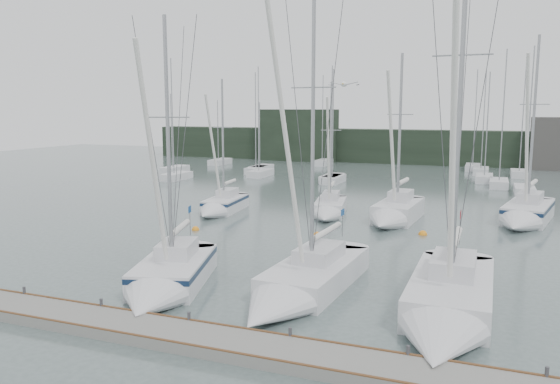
{
  "coord_description": "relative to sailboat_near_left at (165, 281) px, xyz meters",
  "views": [
    {
      "loc": [
        8.11,
        -20.81,
        8.17
      ],
      "look_at": [
        -1.88,
        5.0,
        3.91
      ],
      "focal_mm": 35.0,
      "sensor_mm": 36.0,
      "label": 1
    }
  ],
  "objects": [
    {
      "name": "seagull",
      "position": [
        7.99,
        0.0,
        8.47
      ],
      "size": [
        1.04,
        0.48,
        0.21
      ],
      "rotation": [
        0.0,
        0.0,
        0.11
      ],
      "color": "white",
      "rests_on": "ground"
    },
    {
      "name": "mast_forest",
      "position": [
        4.45,
        45.08,
        -0.09
      ],
      "size": [
        60.5,
        27.08,
        14.56
      ],
      "color": "silver",
      "rests_on": "ground"
    },
    {
      "name": "buoy_b",
      "position": [
        9.31,
        15.94,
        -0.58
      ],
      "size": [
        0.57,
        0.57,
        0.57
      ],
      "primitive_type": "sphere",
      "color": "orange",
      "rests_on": "ground"
    },
    {
      "name": "sailboat_mid_a",
      "position": [
        -6.41,
        17.61,
        -0.04
      ],
      "size": [
        2.95,
        7.31,
        11.13
      ],
      "rotation": [
        0.0,
        0.0,
        0.1
      ],
      "color": "silver",
      "rests_on": "ground"
    },
    {
      "name": "ground",
      "position": [
        5.05,
        0.96,
        -0.58
      ],
      "size": [
        160.0,
        160.0,
        0.0
      ],
      "primitive_type": "plane",
      "color": "#4C5D5B",
      "rests_on": "ground"
    },
    {
      "name": "buoy_c",
      "position": [
        -5.26,
        11.82,
        -0.58
      ],
      "size": [
        0.51,
        0.51,
        0.51
      ],
      "primitive_type": "sphere",
      "color": "orange",
      "rests_on": "ground"
    },
    {
      "name": "sailboat_mid_c",
      "position": [
        6.9,
        18.8,
        0.06
      ],
      "size": [
        3.33,
        8.37,
        12.84
      ],
      "rotation": [
        0.0,
        0.0,
        -0.08
      ],
      "color": "silver",
      "rests_on": "ground"
    },
    {
      "name": "sailboat_near_right",
      "position": [
        11.94,
        0.76,
        0.02
      ],
      "size": [
        3.26,
        11.18,
        17.22
      ],
      "rotation": [
        0.0,
        0.0,
        -0.01
      ],
      "color": "silver",
      "rests_on": "ground"
    },
    {
      "name": "far_treeline",
      "position": [
        5.05,
        62.96,
        1.92
      ],
      "size": [
        90.0,
        4.0,
        5.0
      ],
      "primitive_type": "cube",
      "color": "black",
      "rests_on": "ground"
    },
    {
      "name": "buoy_a",
      "position": [
        2.88,
        13.33,
        -0.58
      ],
      "size": [
        0.45,
        0.45,
        0.45
      ],
      "primitive_type": "sphere",
      "color": "orange",
      "rests_on": "ground"
    },
    {
      "name": "sailboat_mid_d",
      "position": [
        15.63,
        21.76,
        0.07
      ],
      "size": [
        4.59,
        9.43,
        14.13
      ],
      "rotation": [
        0.0,
        0.0,
        -0.2
      ],
      "color": "silver",
      "rests_on": "ground"
    },
    {
      "name": "sailboat_near_left",
      "position": [
        0.0,
        0.0,
        0.0
      ],
      "size": [
        5.1,
        8.83,
        13.16
      ],
      "rotation": [
        0.0,
        0.0,
        0.29
      ],
      "color": "silver",
      "rests_on": "ground"
    },
    {
      "name": "sailboat_near_center",
      "position": [
        5.69,
        1.35,
        -0.06
      ],
      "size": [
        3.7,
        10.79,
        15.44
      ],
      "rotation": [
        0.0,
        0.0,
        -0.07
      ],
      "color": "silver",
      "rests_on": "ground"
    },
    {
      "name": "far_building_left",
      "position": [
        -14.95,
        60.96,
        3.42
      ],
      "size": [
        12.0,
        3.0,
        8.0
      ],
      "primitive_type": "cube",
      "color": "black",
      "rests_on": "ground"
    },
    {
      "name": "dock",
      "position": [
        5.05,
        -4.04,
        -0.38
      ],
      "size": [
        24.0,
        2.0,
        0.4
      ],
      "primitive_type": "cube",
      "color": "slate",
      "rests_on": "ground"
    },
    {
      "name": "sailboat_mid_b",
      "position": [
        1.92,
        19.44,
        -0.08
      ],
      "size": [
        3.47,
        7.41,
        10.87
      ],
      "rotation": [
        0.0,
        0.0,
        0.18
      ],
      "color": "silver",
      "rests_on": "ground"
    }
  ]
}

